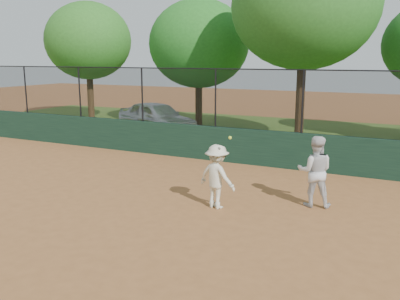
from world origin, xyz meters
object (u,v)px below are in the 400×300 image
at_px(tree_0, 88,41).
at_px(tree_2, 304,5).
at_px(tree_1, 199,44).
at_px(parked_car, 157,118).
at_px(player_main, 217,177).
at_px(player_second, 315,171).

height_order(tree_0, tree_2, tree_2).
bearing_deg(tree_1, parked_car, -105.19).
xyz_separation_m(player_main, tree_0, (-12.49, 10.35, 3.66)).
bearing_deg(player_second, player_main, 16.10).
relative_size(parked_car, tree_2, 0.55).
xyz_separation_m(player_second, tree_0, (-14.54, 9.18, 3.57)).
xyz_separation_m(player_second, tree_2, (-2.36, 7.81, 4.72)).
relative_size(player_second, tree_0, 0.26).
distance_m(parked_car, tree_1, 4.56).
bearing_deg(player_second, tree_1, -64.61).
height_order(player_main, tree_2, tree_2).
xyz_separation_m(player_main, tree_1, (-6.15, 11.29, 3.45)).
relative_size(player_main, tree_2, 0.23).
xyz_separation_m(player_second, tree_1, (-8.21, 10.12, 3.36)).
xyz_separation_m(tree_0, tree_2, (12.18, -1.37, 1.15)).
distance_m(tree_0, tree_1, 6.41).
relative_size(player_main, tree_0, 0.28).
bearing_deg(player_second, tree_2, -86.87).
bearing_deg(parked_car, tree_0, 91.69).
distance_m(parked_car, tree_2, 8.22).
bearing_deg(tree_2, tree_1, 158.50).
height_order(tree_0, tree_1, tree_0).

